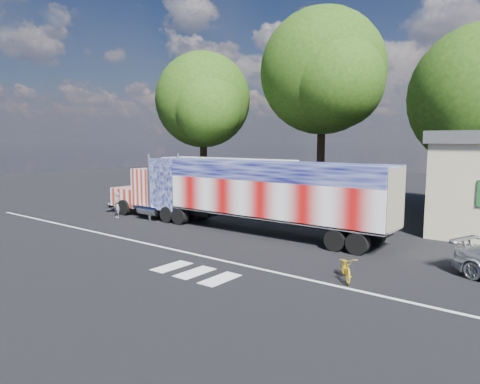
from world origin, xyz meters
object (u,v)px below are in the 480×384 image
Objects in this scene: semi_truck at (237,191)px; tree_n_mid at (324,72)px; woman at (117,205)px; bicycle at (346,268)px; tree_nw_a at (204,100)px; coach_bus at (225,180)px.

tree_n_mid is (-3.44, 16.47, 8.57)m from semi_truck.
woman reaches higher than bicycle.
tree_nw_a reaches higher than semi_truck.
coach_bus is (-7.06, 7.42, -0.29)m from semi_truck.
semi_truck is 21.05m from tree_nw_a.
tree_nw_a is (-14.76, 13.48, 6.60)m from semi_truck.
coach_bus is at bearing 133.59° from semi_truck.
tree_n_mid reaches higher than semi_truck.
bicycle is (16.21, -2.50, -0.37)m from woman.
coach_bus is 19.29m from bicycle.
bicycle is (15.23, -11.76, -1.33)m from coach_bus.
tree_nw_a is at bearing 109.54° from bicycle.
coach_bus is 13.18m from tree_n_mid.
bicycle is 30.18m from tree_nw_a.
woman is at bearing -104.12° from tree_n_mid.
coach_bus is 7.36× the size of woman.
semi_truck reaches higher than coach_bus.
semi_truck is at bearing -42.39° from tree_nw_a.
semi_truck is 11.71× the size of bicycle.
woman is 0.12× the size of tree_nw_a.
semi_truck is 18.88m from tree_n_mid.
tree_n_mid reaches higher than bicycle.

